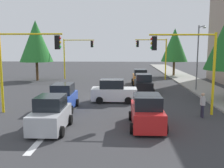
% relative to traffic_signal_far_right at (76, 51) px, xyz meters
% --- Properties ---
extents(ground_plane, '(120.00, 120.00, 0.00)m').
position_rel_traffic_signal_far_right_xyz_m(ground_plane, '(14.00, 5.73, -4.16)').
color(ground_plane, '#353538').
extents(sidewalk_kerb, '(80.00, 4.00, 0.15)m').
position_rel_traffic_signal_far_right_xyz_m(sidewalk_kerb, '(9.00, 16.23, -4.09)').
color(sidewalk_kerb, gray).
rests_on(sidewalk_kerb, ground).
extents(lane_arrow_near, '(2.40, 1.10, 1.10)m').
position_rel_traffic_signal_far_right_xyz_m(lane_arrow_near, '(25.51, 2.73, -4.16)').
color(lane_arrow_near, silver).
rests_on(lane_arrow_near, ground).
extents(traffic_signal_far_right, '(0.36, 4.59, 5.90)m').
position_rel_traffic_signal_far_right_xyz_m(traffic_signal_far_right, '(0.00, 0.00, 0.00)').
color(traffic_signal_far_right, yellow).
rests_on(traffic_signal_far_right, ground).
extents(traffic_signal_near_left, '(0.36, 4.59, 5.72)m').
position_rel_traffic_signal_far_right_xyz_m(traffic_signal_near_left, '(20.00, 11.44, -0.12)').
color(traffic_signal_near_left, yellow).
rests_on(traffic_signal_near_left, ground).
extents(traffic_signal_far_left, '(0.36, 4.59, 5.93)m').
position_rel_traffic_signal_far_right_xyz_m(traffic_signal_far_left, '(0.00, 11.47, 0.02)').
color(traffic_signal_far_left, yellow).
rests_on(traffic_signal_far_left, ground).
extents(traffic_signal_near_right, '(0.36, 4.59, 5.78)m').
position_rel_traffic_signal_far_right_xyz_m(traffic_signal_near_right, '(20.00, 0.02, -0.08)').
color(traffic_signal_near_right, yellow).
rests_on(traffic_signal_near_right, ground).
extents(street_lamp_curbside, '(2.15, 0.28, 7.00)m').
position_rel_traffic_signal_far_right_xyz_m(street_lamp_curbside, '(10.39, 14.93, 0.18)').
color(street_lamp_curbside, slate).
rests_on(street_lamp_curbside, ground).
extents(tree_roadside_far, '(4.21, 4.21, 7.70)m').
position_rel_traffic_signal_far_right_xyz_m(tree_roadside_far, '(-4.00, 15.23, 0.89)').
color(tree_roadside_far, brown).
rests_on(tree_roadside_far, ground).
extents(tree_opposite_side, '(4.61, 4.61, 8.44)m').
position_rel_traffic_signal_far_right_xyz_m(tree_opposite_side, '(2.00, -5.27, 1.38)').
color(tree_opposite_side, brown).
rests_on(tree_opposite_side, ground).
extents(car_orange, '(4.08, 2.06, 1.98)m').
position_rel_traffic_signal_far_right_xyz_m(car_orange, '(5.51, 9.14, -3.27)').
color(car_orange, orange).
rests_on(car_orange, ground).
extents(car_white, '(2.05, 3.89, 1.98)m').
position_rel_traffic_signal_far_right_xyz_m(car_white, '(16.00, 6.16, -3.27)').
color(car_white, white).
rests_on(car_white, ground).
extents(car_blue, '(3.82, 1.99, 1.98)m').
position_rel_traffic_signal_far_right_xyz_m(car_blue, '(18.99, 2.39, -3.27)').
color(car_blue, blue).
rests_on(car_blue, ground).
extents(car_silver, '(3.65, 2.04, 1.98)m').
position_rel_traffic_signal_far_right_xyz_m(car_silver, '(23.81, 2.82, -3.27)').
color(car_silver, '#B2B5BA').
rests_on(car_silver, ground).
extents(car_black, '(3.69, 2.07, 1.98)m').
position_rel_traffic_signal_far_right_xyz_m(car_black, '(11.24, 9.09, -3.27)').
color(car_black, black).
rests_on(car_black, ground).
extents(car_red, '(4.17, 2.07, 1.98)m').
position_rel_traffic_signal_far_right_xyz_m(car_red, '(23.00, 8.38, -3.27)').
color(car_red, red).
rests_on(car_red, ground).
extents(pedestrian_crossing, '(0.40, 0.24, 1.70)m').
position_rel_traffic_signal_far_right_xyz_m(pedestrian_crossing, '(20.75, 12.34, -3.25)').
color(pedestrian_crossing, '#262638').
rests_on(pedestrian_crossing, ground).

